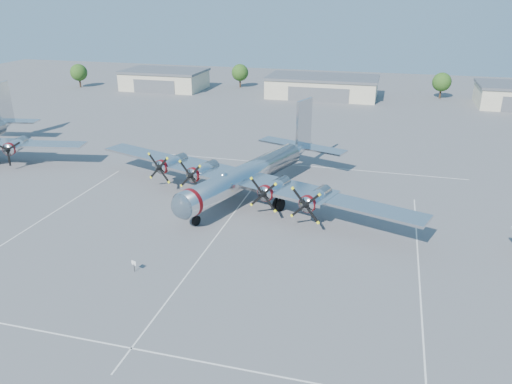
% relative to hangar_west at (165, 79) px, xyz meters
% --- Properties ---
extents(ground, '(260.00, 260.00, 0.00)m').
position_rel_hangar_west_xyz_m(ground, '(45.00, -81.96, -2.71)').
color(ground, '#525254').
rests_on(ground, ground).
extents(parking_lines, '(60.00, 50.08, 0.01)m').
position_rel_hangar_west_xyz_m(parking_lines, '(45.00, -83.71, -2.71)').
color(parking_lines, silver).
rests_on(parking_lines, ground).
extents(hangar_west, '(22.60, 14.60, 5.40)m').
position_rel_hangar_west_xyz_m(hangar_west, '(0.00, 0.00, 0.00)').
color(hangar_west, '#BFB297').
rests_on(hangar_west, ground).
extents(hangar_center, '(28.60, 14.60, 5.40)m').
position_rel_hangar_west_xyz_m(hangar_center, '(45.00, -0.00, -0.00)').
color(hangar_center, '#BFB297').
rests_on(hangar_center, ground).
extents(tree_far_west, '(4.80, 4.80, 6.64)m').
position_rel_hangar_west_xyz_m(tree_far_west, '(-25.00, -3.96, 1.51)').
color(tree_far_west, '#382619').
rests_on(tree_far_west, ground).
extents(tree_west, '(4.80, 4.80, 6.64)m').
position_rel_hangar_west_xyz_m(tree_west, '(20.00, 8.04, 1.51)').
color(tree_west, '#382619').
rests_on(tree_west, ground).
extents(tree_east, '(4.80, 4.80, 6.64)m').
position_rel_hangar_west_xyz_m(tree_east, '(75.00, 6.04, 1.51)').
color(tree_east, '#382619').
rests_on(tree_east, ground).
extents(main_bomber_b29, '(56.98, 47.50, 10.78)m').
position_rel_hangar_west_xyz_m(main_bomber_b29, '(45.51, -71.16, -2.71)').
color(main_bomber_b29, silver).
rests_on(main_bomber_b29, ground).
extents(info_placard, '(0.61, 0.26, 1.20)m').
position_rel_hangar_west_xyz_m(info_placard, '(39.73, -93.47, -1.87)').
color(info_placard, black).
rests_on(info_placard, ground).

